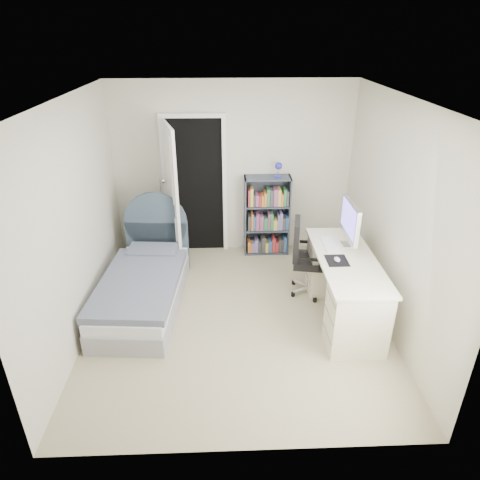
{
  "coord_description": "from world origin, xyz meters",
  "views": [
    {
      "loc": [
        -0.13,
        -4.15,
        3.1
      ],
      "look_at": [
        0.04,
        0.12,
        0.97
      ],
      "focal_mm": 32.0,
      "sensor_mm": 36.0,
      "label": 1
    }
  ],
  "objects_px": {
    "floor_lamp": "(165,227)",
    "office_chair": "(305,254)",
    "bookcase": "(268,218)",
    "bed": "(144,285)",
    "desk": "(344,284)",
    "nightstand": "(158,233)"
  },
  "relations": [
    {
      "from": "floor_lamp",
      "to": "office_chair",
      "type": "height_order",
      "value": "floor_lamp"
    },
    {
      "from": "floor_lamp",
      "to": "bookcase",
      "type": "distance_m",
      "value": 1.51
    },
    {
      "from": "bed",
      "to": "office_chair",
      "type": "distance_m",
      "value": 2.03
    },
    {
      "from": "floor_lamp",
      "to": "desk",
      "type": "xyz_separation_m",
      "value": [
        2.23,
        -1.52,
        -0.08
      ]
    },
    {
      "from": "bookcase",
      "to": "bed",
      "type": "bearing_deg",
      "value": -141.27
    },
    {
      "from": "bed",
      "to": "desk",
      "type": "bearing_deg",
      "value": -8.32
    },
    {
      "from": "nightstand",
      "to": "bookcase",
      "type": "xyz_separation_m",
      "value": [
        1.63,
        0.06,
        0.19
      ]
    },
    {
      "from": "nightstand",
      "to": "bookcase",
      "type": "bearing_deg",
      "value": 2.25
    },
    {
      "from": "bookcase",
      "to": "desk",
      "type": "relative_size",
      "value": 0.88
    },
    {
      "from": "bed",
      "to": "floor_lamp",
      "type": "xyz_separation_m",
      "value": [
        0.14,
        1.17,
        0.25
      ]
    },
    {
      "from": "floor_lamp",
      "to": "desk",
      "type": "distance_m",
      "value": 2.7
    },
    {
      "from": "bed",
      "to": "bookcase",
      "type": "relative_size",
      "value": 1.37
    },
    {
      "from": "bookcase",
      "to": "office_chair",
      "type": "xyz_separation_m",
      "value": [
        0.36,
        -1.12,
        -0.01
      ]
    },
    {
      "from": "floor_lamp",
      "to": "bookcase",
      "type": "height_order",
      "value": "bookcase"
    },
    {
      "from": "nightstand",
      "to": "office_chair",
      "type": "bearing_deg",
      "value": -27.93
    },
    {
      "from": "bed",
      "to": "bookcase",
      "type": "height_order",
      "value": "bookcase"
    },
    {
      "from": "bed",
      "to": "nightstand",
      "type": "height_order",
      "value": "bed"
    },
    {
      "from": "bed",
      "to": "office_chair",
      "type": "xyz_separation_m",
      "value": [
        2.0,
        0.2,
        0.29
      ]
    },
    {
      "from": "floor_lamp",
      "to": "bookcase",
      "type": "bearing_deg",
      "value": 5.52
    },
    {
      "from": "desk",
      "to": "nightstand",
      "type": "bearing_deg",
      "value": 145.85
    },
    {
      "from": "nightstand",
      "to": "floor_lamp",
      "type": "height_order",
      "value": "floor_lamp"
    },
    {
      "from": "bookcase",
      "to": "desk",
      "type": "height_order",
      "value": "bookcase"
    }
  ]
}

